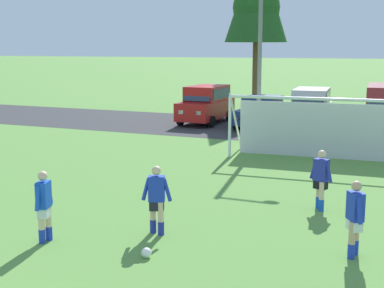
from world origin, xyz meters
name	(u,v)px	position (x,y,z in m)	size (l,w,h in m)	color
ground_plane	(236,163)	(0.00, 15.00, 0.00)	(400.00, 400.00, 0.00)	#598C3D
parking_lot_strip	(289,130)	(0.00, 24.07, 0.00)	(52.00, 8.40, 0.01)	#333335
soccer_ball	(147,253)	(1.19, 5.43, 0.11)	(0.22, 0.22, 0.22)	white
soccer_goal	(325,127)	(2.96, 17.14, 1.29)	(7.52, 2.38, 2.57)	white
player_striker_near	(355,219)	(5.17, 7.19, 0.82)	(0.41, 0.70, 1.64)	tan
player_midfield_center	(157,200)	(0.73, 6.85, 0.82)	(0.74, 0.36, 1.64)	beige
player_defender_far	(44,207)	(-1.37, 5.40, 0.82)	(0.34, 0.75, 1.64)	beige
player_winger_left	(321,180)	(3.94, 10.30, 0.82)	(0.69, 0.42, 1.64)	beige
parked_car_slot_far_left	(206,104)	(-5.05, 24.82, 1.11)	(2.21, 4.64, 2.16)	red
parked_car_slot_left	(262,112)	(-1.60, 24.31, 0.88)	(2.29, 4.33, 1.72)	navy
parked_car_slot_center_left	(311,108)	(0.94, 24.96, 1.11)	(2.39, 4.73, 2.16)	#B2B2BC
street_lamp	(264,63)	(-0.08, 18.95, 3.68)	(2.00, 0.32, 7.10)	slate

